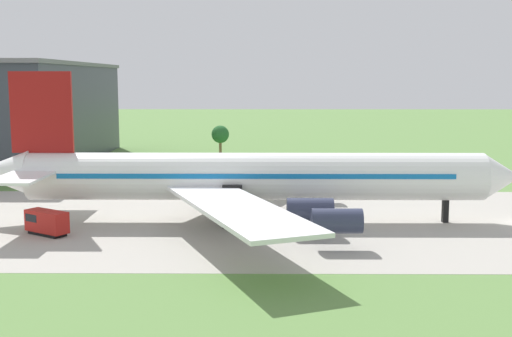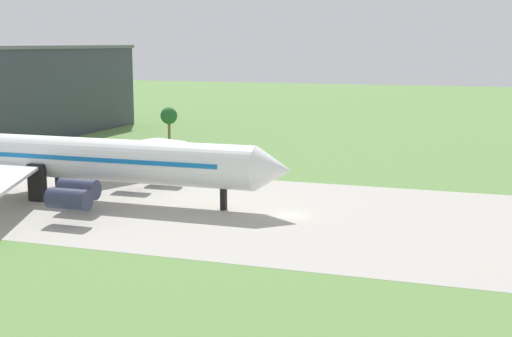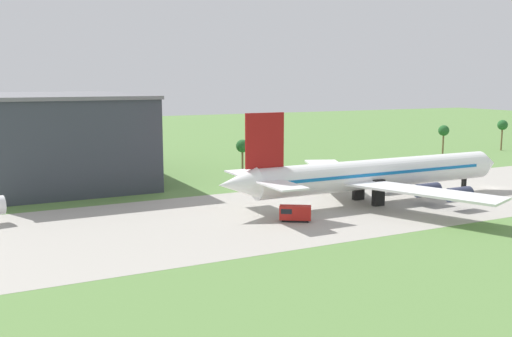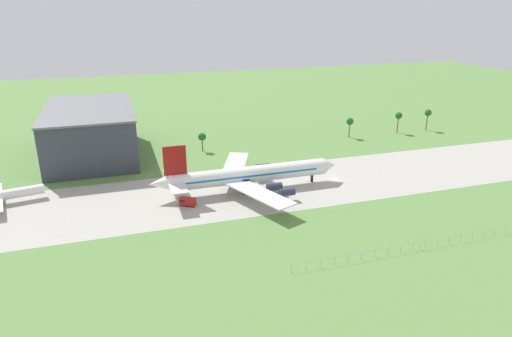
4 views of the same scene
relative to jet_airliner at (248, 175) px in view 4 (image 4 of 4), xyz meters
The scene contains 8 objects.
ground_plane 35.40m from the jet_airliner, ahead, with size 600.00×600.00×0.00m, color #5B8442.
taxiway_strip 35.40m from the jet_airliner, ahead, with size 320.00×44.00×0.02m.
jet_airliner is the anchor object (origin of this frame).
baggage_tug 24.67m from the jet_airliner, 163.22° to the right, with size 5.80×4.70×2.89m.
perimeter_fence 65.29m from the jet_airliner, 57.59° to the right, with size 80.10×0.10×2.10m.
no_stopping_sign 64.59m from the jet_airliner, 59.15° to the right, with size 0.44×0.08×1.68m.
terminal_building 80.17m from the jet_airliner, 132.31° to the left, with size 36.72×61.20×21.60m.
palm_tree_row 84.98m from the jet_airliner, 36.14° to the left, with size 124.62×3.60×11.24m.
Camera 4 is at (-78.69, -146.66, 64.22)m, focal length 32.00 mm.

